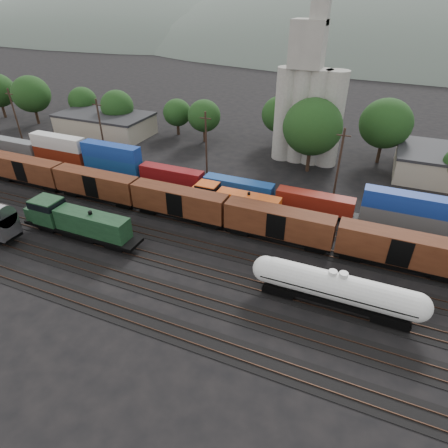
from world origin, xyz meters
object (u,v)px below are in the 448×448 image
at_px(green_locomotive, 74,221).
at_px(orange_locomotive, 232,200).
at_px(tank_car_a, 330,287).
at_px(grain_silo, 308,106).

bearing_deg(green_locomotive, orange_locomotive, 40.31).
xyz_separation_m(tank_car_a, grain_silo, (-12.26, 41.00, 8.52)).
bearing_deg(tank_car_a, green_locomotive, -180.00).
relative_size(orange_locomotive, grain_silo, 0.57).
bearing_deg(green_locomotive, tank_car_a, 0.00).
relative_size(tank_car_a, orange_locomotive, 1.07).
height_order(green_locomotive, tank_car_a, green_locomotive).
relative_size(green_locomotive, grain_silo, 0.64).
bearing_deg(grain_silo, tank_car_a, -73.35).
xyz_separation_m(green_locomotive, orange_locomotive, (17.68, 15.00, -0.41)).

